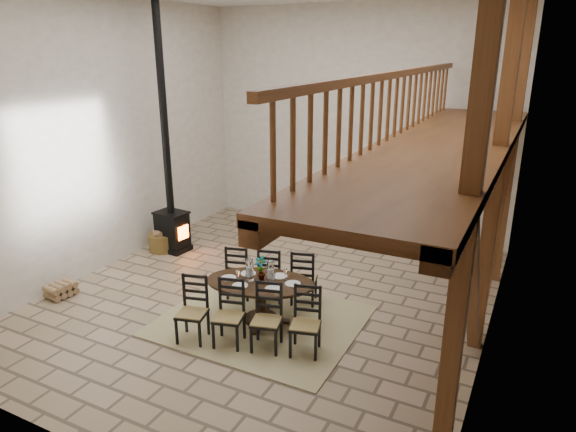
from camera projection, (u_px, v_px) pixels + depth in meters
The scene contains 7 objects.
ground at pixel (270, 296), 8.87m from camera, with size 8.00×8.00×0.00m, color tan.
room_shell at pixel (339, 125), 7.41m from camera, with size 7.02×8.02×5.01m.
rug at pixel (261, 321), 8.05m from camera, with size 3.00×2.50×0.02m, color tan.
dining_table at pixel (259, 303), 7.86m from camera, with size 2.21×2.27×1.08m.
wood_stove at pixel (170, 199), 10.52m from camera, with size 0.70×0.56×5.00m.
log_basket at pixel (162, 241), 10.79m from camera, with size 0.56×0.56×0.47m.
log_stack at pixel (61, 290), 8.82m from camera, with size 0.39×0.51×0.24m.
Camera 1 is at (3.90, -6.98, 4.09)m, focal length 32.00 mm.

